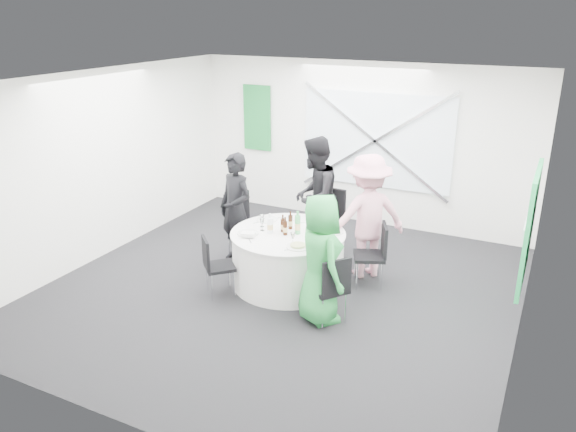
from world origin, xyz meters
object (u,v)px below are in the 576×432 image
at_px(chair_back, 328,216).
at_px(chair_back_right, 375,250).
at_px(banquet_table, 288,258).
at_px(chair_front_left, 214,262).
at_px(person_man_back, 315,197).
at_px(person_woman_pink, 367,216).
at_px(clear_water_bottle, 270,225).
at_px(person_woman_green, 320,259).
at_px(green_water_bottle, 298,225).
at_px(chair_front_right, 332,285).
at_px(person_man_back_left, 236,209).
at_px(chair_back_left, 242,220).

height_order(chair_back, chair_back_right, chair_back).
relative_size(banquet_table, chair_front_left, 1.90).
height_order(chair_back_right, person_man_back, person_man_back).
bearing_deg(banquet_table, chair_back_right, 23.60).
distance_m(chair_back, person_woman_pink, 0.93).
bearing_deg(clear_water_bottle, chair_back_right, 24.10).
height_order(banquet_table, person_woman_green, person_woman_green).
relative_size(chair_back_right, person_woman_pink, 0.51).
bearing_deg(green_water_bottle, chair_front_right, -42.68).
height_order(banquet_table, green_water_bottle, green_water_bottle).
xyz_separation_m(chair_front_right, person_man_back, (-1.04, 1.84, 0.40)).
bearing_deg(person_man_back_left, person_woman_green, -11.30).
distance_m(person_man_back_left, green_water_bottle, 1.20).
bearing_deg(green_water_bottle, chair_front_left, -138.60).
bearing_deg(chair_front_left, green_water_bottle, -93.64).
height_order(chair_back, person_woman_pink, person_woman_pink).
bearing_deg(person_man_back_left, green_water_bottle, 3.20).
bearing_deg(person_man_back_left, chair_back_left, 114.54).
bearing_deg(person_woman_pink, person_man_back_left, -29.13).
bearing_deg(green_water_bottle, clear_water_bottle, -158.61).
distance_m(banquet_table, chair_back, 1.24).
height_order(chair_back_right, chair_front_right, chair_back_right).
bearing_deg(person_woman_green, person_man_back, -22.58).
xyz_separation_m(banquet_table, person_man_back_left, (-1.03, 0.34, 0.45)).
bearing_deg(person_man_back, chair_front_left, -23.85).
relative_size(chair_back, chair_front_right, 1.16).
xyz_separation_m(banquet_table, chair_back, (0.09, 1.21, 0.23)).
distance_m(chair_back, person_man_back_left, 1.43).
relative_size(chair_back, person_man_back, 0.56).
distance_m(chair_back_left, green_water_bottle, 1.31).
distance_m(chair_back_left, person_man_back, 1.16).
bearing_deg(chair_back_right, chair_front_left, -80.07).
bearing_deg(chair_back, clear_water_bottle, -98.79).
relative_size(chair_back_left, person_man_back, 0.54).
relative_size(chair_back_left, person_man_back_left, 0.60).
bearing_deg(chair_front_right, chair_back_left, -84.63).
distance_m(chair_front_right, green_water_bottle, 1.15).
distance_m(chair_back, chair_back_left, 1.33).
xyz_separation_m(chair_back, chair_back_right, (1.00, -0.74, -0.08)).
height_order(chair_back, person_man_back, person_man_back).
height_order(banquet_table, chair_back, chair_back).
xyz_separation_m(chair_back_left, person_man_back, (0.94, 0.60, 0.33)).
xyz_separation_m(person_woman_pink, person_woman_green, (-0.09, -1.44, -0.08)).
bearing_deg(person_man_back, clear_water_bottle, -10.44).
relative_size(chair_front_right, green_water_bottle, 2.77).
height_order(chair_back_right, person_woman_pink, person_woman_pink).
bearing_deg(clear_water_bottle, chair_back, 76.99).
relative_size(chair_back_left, chair_back_right, 1.11).
height_order(chair_front_left, person_woman_green, person_woman_green).
relative_size(chair_back, chair_back_right, 1.15).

